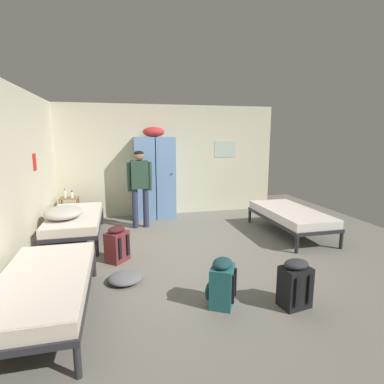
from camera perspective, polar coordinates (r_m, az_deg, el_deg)
The scene contains 15 objects.
ground_plane at distance 5.20m, azimuth 0.68°, elevation -10.85°, with size 8.19×8.19×0.00m, color slate.
room_backdrop at distance 6.03m, azimuth -14.29°, elevation 4.46°, with size 5.20×5.18×2.59m.
locker_bank at distance 7.08m, azimuth -6.92°, elevation 2.93°, with size 0.90×0.55×2.07m.
shelf_unit at distance 7.17m, azimuth -21.67°, elevation -2.73°, with size 0.38×0.30×0.57m.
bed_right at distance 6.24m, azimuth 17.70°, elevation -4.05°, with size 0.90×1.90×0.49m.
bed_left_rear at distance 6.02m, azimuth -20.80°, elevation -4.77°, with size 0.90×1.90×0.49m.
bed_left_front at distance 3.64m, azimuth -25.77°, elevation -15.21°, with size 0.90×1.90×0.49m.
bedding_heap at distance 5.72m, azimuth -22.68°, elevation -3.49°, with size 0.63×0.76×0.20m.
person_traveler at distance 6.35m, azimuth -9.64°, elevation 1.87°, with size 0.50×0.21×1.59m.
water_bottle at distance 7.14m, azimuth -22.45°, elevation -0.28°, with size 0.06×0.06×0.19m.
lotion_bottle at distance 7.06m, azimuth -21.31°, elevation -0.47°, with size 0.06×0.06×0.15m.
backpack_teal at distance 3.61m, azimuth 5.45°, elevation -16.45°, with size 0.41×0.40×0.55m.
backpack_maroon at distance 4.87m, azimuth -13.79°, elevation -9.43°, with size 0.42×0.41×0.55m.
backpack_black at distance 3.76m, azimuth 18.41°, elevation -15.84°, with size 0.36×0.37×0.55m.
clothes_pile_grey at distance 4.27m, azimuth -12.29°, elevation -15.27°, with size 0.44×0.44×0.11m.
Camera 1 is at (-1.20, -4.69, 1.90)m, focal length 28.84 mm.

